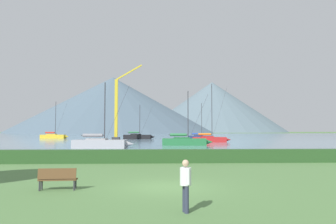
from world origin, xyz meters
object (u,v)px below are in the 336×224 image
object	(u,v)px
sailboat_slip_5	(101,143)
dock_crane	(117,112)
sailboat_slip_1	(138,136)
park_bench_under_tree	(58,178)
sailboat_slip_7	(185,141)
sailboat_slip_2	(210,139)
person_seated_viewer	(186,181)
sailboat_slip_0	(54,136)
sailboat_slip_3	(200,137)

from	to	relation	value
sailboat_slip_5	dock_crane	size ratio (longest dim) A/B	0.47
sailboat_slip_1	park_bench_under_tree	size ratio (longest dim) A/B	6.27
sailboat_slip_7	sailboat_slip_2	bearing A→B (deg)	70.49
sailboat_slip_2	sailboat_slip_7	world-z (taller)	sailboat_slip_2
sailboat_slip_1	person_seated_viewer	xyz separation A→B (m)	(5.67, -85.71, 0.21)
sailboat_slip_2	dock_crane	xyz separation A→B (m)	(-21.85, 16.55, 6.61)
sailboat_slip_1	sailboat_slip_5	bearing A→B (deg)	-88.61
sailboat_slip_0	sailboat_slip_7	world-z (taller)	sailboat_slip_0
park_bench_under_tree	person_seated_viewer	distance (m)	6.52
sailboat_slip_3	person_seated_viewer	distance (m)	82.19
sailboat_slip_5	sailboat_slip_3	bearing A→B (deg)	70.66
sailboat_slip_0	sailboat_slip_2	xyz separation A→B (m)	(43.97, -34.93, -0.03)
sailboat_slip_7	dock_crane	xyz separation A→B (m)	(-15.13, 30.39, 6.61)
sailboat_slip_3	sailboat_slip_5	bearing A→B (deg)	-101.37
sailboat_slip_7	person_seated_viewer	size ratio (longest dim) A/B	5.69
sailboat_slip_2	sailboat_slip_5	xyz separation A→B (m)	(-19.79, -22.06, 0.01)
sailboat_slip_2	sailboat_slip_3	world-z (taller)	sailboat_slip_2
dock_crane	park_bench_under_tree	bearing A→B (deg)	-85.56
park_bench_under_tree	dock_crane	world-z (taller)	dock_crane
sailboat_slip_2	sailboat_slip_3	distance (m)	22.27
sailboat_slip_0	sailboat_slip_7	distance (m)	61.37
sailboat_slip_5	dock_crane	distance (m)	39.23
sailboat_slip_0	sailboat_slip_5	distance (m)	61.91
sailboat_slip_1	sailboat_slip_2	size ratio (longest dim) A/B	0.80
sailboat_slip_3	sailboat_slip_5	xyz separation A→B (m)	(-20.92, -44.30, 0.08)
sailboat_slip_2	dock_crane	distance (m)	28.19
dock_crane	sailboat_slip_1	bearing A→B (deg)	63.57
sailboat_slip_2	sailboat_slip_7	size ratio (longest dim) A/B	1.35
sailboat_slip_3	dock_crane	distance (m)	24.59
sailboat_slip_2	sailboat_slip_3	xyz separation A→B (m)	(1.13, 22.24, -0.07)
sailboat_slip_3	sailboat_slip_7	bearing A→B (deg)	-88.36
sailboat_slip_1	park_bench_under_tree	bearing A→B (deg)	-84.74
dock_crane	person_seated_viewer	bearing A→B (deg)	-81.94
sailboat_slip_3	sailboat_slip_5	distance (m)	49.00
person_seated_viewer	sailboat_slip_1	bearing A→B (deg)	78.19
sailboat_slip_1	dock_crane	xyz separation A→B (m)	(-5.04, -10.13, 6.55)
sailboat_slip_3	sailboat_slip_7	distance (m)	36.93
sailboat_slip_0	sailboat_slip_2	bearing A→B (deg)	-34.75
sailboat_slip_1	sailboat_slip_5	distance (m)	48.84
person_seated_viewer	sailboat_slip_3	bearing A→B (deg)	65.82
sailboat_slip_2	dock_crane	bearing A→B (deg)	145.02
sailboat_slip_1	sailboat_slip_2	world-z (taller)	sailboat_slip_2
park_bench_under_tree	dock_crane	distance (m)	72.12
park_bench_under_tree	person_seated_viewer	bearing A→B (deg)	-41.10
park_bench_under_tree	sailboat_slip_3	bearing A→B (deg)	74.06
sailboat_slip_0	park_bench_under_tree	distance (m)	94.13
sailboat_slip_5	dock_crane	world-z (taller)	dock_crane
park_bench_under_tree	dock_crane	size ratio (longest dim) A/B	0.08
sailboat_slip_0	dock_crane	xyz separation A→B (m)	(22.12, -18.38, 6.58)
sailboat_slip_0	sailboat_slip_3	bearing A→B (deg)	-12.00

